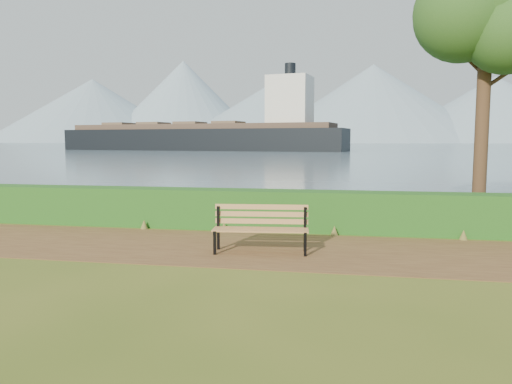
# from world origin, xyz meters

# --- Properties ---
(ground) EXTENTS (140.00, 140.00, 0.00)m
(ground) POSITION_xyz_m (0.00, 0.00, 0.00)
(ground) COLOR #445618
(ground) RESTS_ON ground
(path) EXTENTS (40.00, 3.40, 0.01)m
(path) POSITION_xyz_m (0.00, 0.30, 0.01)
(path) COLOR brown
(path) RESTS_ON ground
(hedge) EXTENTS (32.00, 0.85, 1.00)m
(hedge) POSITION_xyz_m (0.00, 2.60, 0.50)
(hedge) COLOR #1E4914
(hedge) RESTS_ON ground
(water) EXTENTS (700.00, 510.00, 0.00)m
(water) POSITION_xyz_m (0.00, 260.00, 0.01)
(water) COLOR #475D72
(water) RESTS_ON ground
(mountains) EXTENTS (585.00, 190.00, 70.00)m
(mountains) POSITION_xyz_m (-9.17, 406.05, 27.70)
(mountains) COLOR #7890A1
(mountains) RESTS_ON ground
(bench) EXTENTS (1.96, 0.75, 0.96)m
(bench) POSITION_xyz_m (0.18, 0.03, 0.55)
(bench) COLOR black
(bench) RESTS_ON ground
(tree) EXTENTS (3.81, 3.18, 7.62)m
(tree) POSITION_xyz_m (5.38, 4.49, 5.67)
(tree) COLOR #3B2618
(tree) RESTS_ON ground
(cargo_ship) EXTENTS (62.60, 19.86, 18.77)m
(cargo_ship) POSITION_xyz_m (-26.95, 91.43, 2.80)
(cargo_ship) COLOR black
(cargo_ship) RESTS_ON ground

